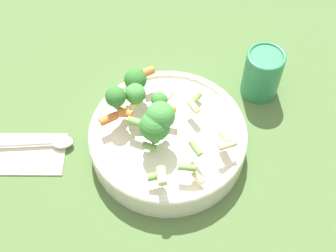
% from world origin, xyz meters
% --- Properties ---
extents(ground_plane, '(3.00, 3.00, 0.00)m').
position_xyz_m(ground_plane, '(0.00, 0.00, 0.00)').
color(ground_plane, '#4C6B38').
extents(bowl, '(0.26, 0.26, 0.05)m').
position_xyz_m(bowl, '(0.00, 0.00, 0.03)').
color(bowl, silver).
rests_on(bowl, ground_plane).
extents(pasta_salad, '(0.19, 0.22, 0.08)m').
position_xyz_m(pasta_salad, '(0.01, -0.03, 0.10)').
color(pasta_salad, '#8CB766').
rests_on(pasta_salad, bowl).
extents(cup, '(0.07, 0.07, 0.09)m').
position_xyz_m(cup, '(-0.20, 0.06, 0.05)').
color(cup, '#2D7F51').
rests_on(cup, ground_plane).
extents(napkin, '(0.14, 0.15, 0.01)m').
position_xyz_m(napkin, '(0.16, -0.18, 0.00)').
color(napkin, beige).
rests_on(napkin, ground_plane).
extents(spoon, '(0.14, 0.16, 0.01)m').
position_xyz_m(spoon, '(0.14, -0.18, 0.01)').
color(spoon, silver).
rests_on(spoon, napkin).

